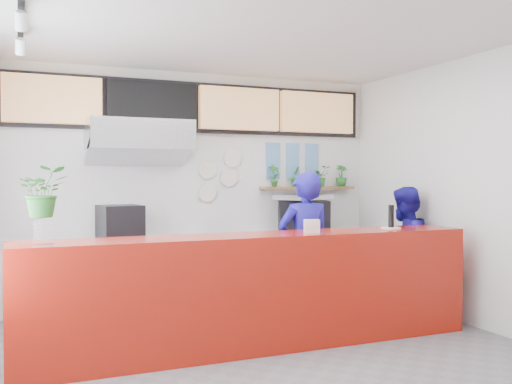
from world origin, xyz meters
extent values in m
plane|color=slate|center=(0.00, 0.00, 0.00)|extent=(5.00, 5.00, 0.00)
plane|color=silver|center=(0.00, 0.00, 3.00)|extent=(5.00, 5.00, 0.00)
plane|color=white|center=(0.00, 2.50, 1.50)|extent=(5.00, 0.00, 5.00)
plane|color=white|center=(2.50, 0.00, 1.50)|extent=(0.00, 5.00, 5.00)
cube|color=#A0170B|center=(0.00, 0.40, 0.55)|extent=(4.50, 0.60, 1.10)
cube|color=beige|center=(0.00, 2.49, 2.60)|extent=(5.00, 0.02, 0.80)
cube|color=#B2B5BA|center=(-0.80, 2.20, 0.45)|extent=(1.80, 0.60, 0.90)
cube|color=black|center=(-1.02, 2.20, 1.11)|extent=(0.53, 0.53, 0.42)
cube|color=#B2B5BA|center=(-0.80, 2.15, 2.15)|extent=(1.20, 0.70, 0.35)
cube|color=#B2B5BA|center=(-0.80, 2.15, 1.95)|extent=(1.20, 0.69, 0.31)
cube|color=#B2B5BA|center=(1.50, 2.20, 0.45)|extent=(1.80, 0.60, 0.90)
cube|color=black|center=(1.43, 2.20, 1.12)|extent=(0.81, 0.70, 0.43)
cube|color=#ACAEB4|center=(1.43, 2.20, 1.38)|extent=(0.85, 0.73, 0.07)
cube|color=brown|center=(1.60, 2.40, 1.50)|extent=(1.40, 0.18, 0.04)
cube|color=tan|center=(-1.75, 2.38, 2.55)|extent=(1.10, 0.10, 0.55)
cube|color=black|center=(-0.59, 2.38, 2.55)|extent=(1.10, 0.10, 0.55)
cube|color=tan|center=(0.57, 2.38, 2.55)|extent=(1.10, 0.10, 0.55)
cube|color=tan|center=(1.73, 2.38, 2.55)|extent=(1.10, 0.10, 0.55)
cube|color=black|center=(0.00, 2.46, 2.55)|extent=(4.80, 0.04, 0.65)
cube|color=black|center=(-2.10, 0.00, 2.94)|extent=(0.05, 2.40, 0.04)
cylinder|color=silver|center=(0.15, 2.47, 1.75)|extent=(0.24, 0.03, 0.24)
cylinder|color=silver|center=(0.45, 2.47, 1.65)|extent=(0.24, 0.03, 0.24)
cylinder|color=silver|center=(0.15, 2.47, 1.45)|extent=(0.24, 0.03, 0.24)
cylinder|color=silver|center=(0.50, 2.47, 1.90)|extent=(0.24, 0.03, 0.24)
cube|color=#598CBF|center=(1.10, 2.48, 2.00)|extent=(0.20, 0.02, 0.25)
cube|color=#598CBF|center=(1.40, 2.48, 2.00)|extent=(0.20, 0.02, 0.25)
cube|color=#598CBF|center=(1.70, 2.48, 2.00)|extent=(0.20, 0.02, 0.25)
cube|color=#598CBF|center=(1.10, 2.48, 1.75)|extent=(0.20, 0.02, 0.25)
cube|color=#598CBF|center=(1.40, 2.48, 1.75)|extent=(0.20, 0.02, 0.25)
cube|color=#598CBF|center=(1.70, 2.48, 1.75)|extent=(0.20, 0.02, 0.25)
imported|color=navy|center=(0.79, 0.94, 0.85)|extent=(0.64, 0.43, 1.71)
imported|color=navy|center=(2.21, 1.04, 0.77)|extent=(0.93, 0.87, 1.54)
imported|color=#236222|center=(1.08, 2.40, 1.67)|extent=(0.18, 0.14, 0.31)
imported|color=#236222|center=(1.39, 2.40, 1.66)|extent=(0.19, 0.17, 0.29)
imported|color=#236222|center=(1.79, 2.40, 1.67)|extent=(0.27, 0.24, 0.29)
imported|color=#236222|center=(2.14, 2.40, 1.67)|extent=(0.18, 0.16, 0.31)
cylinder|color=silver|center=(-1.94, 0.34, 1.20)|extent=(0.18, 0.18, 0.20)
imported|color=#236222|center=(-1.94, 0.34, 1.53)|extent=(0.40, 0.35, 0.42)
cube|color=silver|center=(0.57, 0.37, 1.16)|extent=(0.16, 0.12, 0.13)
cylinder|color=silver|center=(1.54, 0.40, 1.11)|extent=(0.27, 0.27, 0.02)
cylinder|color=black|center=(1.54, 0.40, 1.24)|extent=(0.07, 0.07, 0.24)
camera|label=1|loc=(-2.14, -4.64, 1.65)|focal=40.00mm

